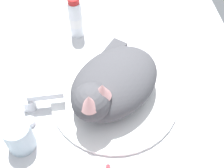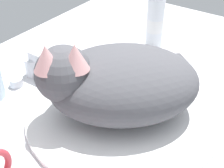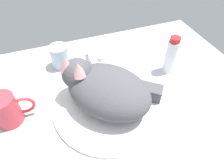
{
  "view_description": "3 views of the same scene",
  "coord_description": "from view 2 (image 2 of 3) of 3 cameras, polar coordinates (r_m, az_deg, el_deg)",
  "views": [
    {
      "loc": [
        -50.31,
        7.87,
        74.73
      ],
      "look_at": [
        -0.44,
        0.81,
        7.31
      ],
      "focal_mm": 51.21,
      "sensor_mm": 36.0,
      "label": 1
    },
    {
      "loc": [
        -39.34,
        -25.26,
        39.98
      ],
      "look_at": [
        -0.4,
        2.13,
        6.38
      ],
      "focal_mm": 52.23,
      "sensor_mm": 36.0,
      "label": 2
    },
    {
      "loc": [
        -12.19,
        -36.8,
        50.24
      ],
      "look_at": [
        1.71,
        1.7,
        7.83
      ],
      "focal_mm": 30.81,
      "sensor_mm": 36.0,
      "label": 3
    }
  ],
  "objects": [
    {
      "name": "sink_basin",
      "position": [
        0.61,
        1.86,
        -4.95
      ],
      "size": [
        35.85,
        35.85,
        1.11
      ],
      "primitive_type": "cylinder",
      "color": "white",
      "rests_on": "ground_plane"
    },
    {
      "name": "ground_plane",
      "position": [
        0.63,
        1.82,
        -6.39
      ],
      "size": [
        110.0,
        82.5,
        3.0
      ],
      "primitive_type": "cube",
      "color": "silver"
    },
    {
      "name": "toothpaste_bottle",
      "position": [
        0.81,
        7.57,
        10.96
      ],
      "size": [
        4.29,
        4.29,
        14.83
      ],
      "color": "white",
      "rests_on": "ground_plane"
    },
    {
      "name": "cat",
      "position": [
        0.57,
        0.62,
        0.52
      ],
      "size": [
        33.99,
        32.89,
        15.78
      ],
      "color": "#4C4C51",
      "rests_on": "sink_basin"
    },
    {
      "name": "faucet",
      "position": [
        0.72,
        -12.88,
        3.08
      ],
      "size": [
        12.92,
        11.43,
        6.25
      ],
      "color": "silver",
      "rests_on": "ground_plane"
    }
  ]
}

